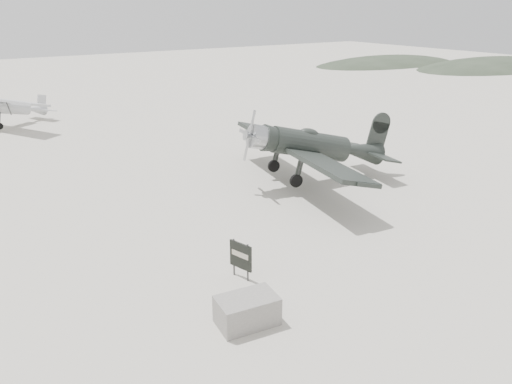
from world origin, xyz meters
TOP-DOWN VIEW (x-y plane):
  - ground at (0.00, 0.00)m, footprint 160.00×160.00m
  - hill_east_north at (60.00, 28.00)m, footprint 36.00×18.00m
  - hill_northeast at (50.00, 40.00)m, footprint 32.00×16.00m
  - lowwing_monoplane at (4.69, 3.06)m, footprint 8.32×11.57m
  - highwing_monoplane at (-6.76, 25.59)m, footprint 7.45×9.29m
  - equipment_block at (-4.89, -5.42)m, footprint 1.86×1.29m
  - sign_board at (-3.68, -3.11)m, footprint 0.32×0.92m

SIDE VIEW (x-z plane):
  - ground at x=0.00m, z-range 0.00..0.00m
  - hill_east_north at x=60.00m, z-range -3.00..3.00m
  - hill_northeast at x=50.00m, z-range -2.60..2.60m
  - equipment_block at x=-4.89m, z-range 0.00..0.87m
  - sign_board at x=-3.68m, z-range 0.13..1.49m
  - highwing_monoplane at x=-6.76m, z-range 0.35..3.11m
  - lowwing_monoplane at x=4.69m, z-range 0.11..3.82m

